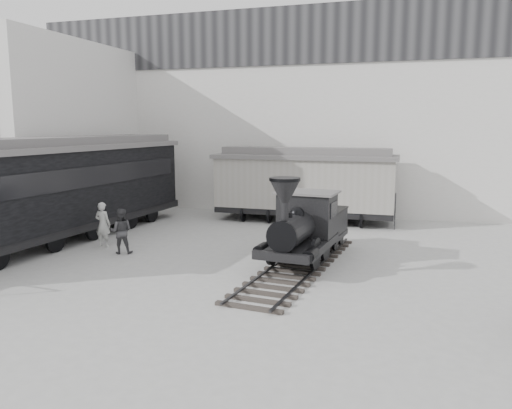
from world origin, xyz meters
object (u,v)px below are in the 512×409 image
(locomotive, at_px, (304,231))
(passenger_coach, at_px, (60,189))
(boxcar, at_px, (305,183))
(visitor_a, at_px, (103,224))
(visitor_b, at_px, (121,231))

(locomotive, bearing_deg, passenger_coach, -176.62)
(boxcar, relative_size, visitor_a, 5.04)
(passenger_coach, height_order, visitor_b, passenger_coach)
(locomotive, height_order, visitor_a, locomotive)
(visitor_b, bearing_deg, visitor_a, -49.53)
(locomotive, xyz_separation_m, boxcar, (-1.58, 7.69, 0.79))
(locomotive, relative_size, visitor_b, 5.25)
(visitor_a, bearing_deg, passenger_coach, -9.83)
(visitor_a, bearing_deg, visitor_b, 150.93)
(boxcar, xyz_separation_m, visitor_a, (-6.61, -7.72, -1.05))
(visitor_a, xyz_separation_m, visitor_b, (1.28, -0.72, -0.04))
(visitor_b, bearing_deg, boxcar, -142.48)
(visitor_a, height_order, visitor_b, visitor_a)
(boxcar, relative_size, passenger_coach, 0.60)
(locomotive, bearing_deg, visitor_a, -174.36)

